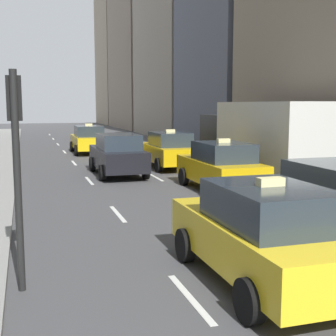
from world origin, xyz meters
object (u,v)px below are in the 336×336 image
(taxi_fourth, at_px, (89,139))
(box_truck, at_px, (262,137))
(sedan_silver_behind, at_px, (118,154))
(taxi_lead, at_px, (263,233))
(sedan_black_near, at_px, (335,201))
(taxi_third, at_px, (221,166))
(taxi_second, at_px, (169,150))
(traffic_light_pole, at_px, (16,145))

(taxi_fourth, height_order, box_truck, box_truck)
(sedan_silver_behind, height_order, box_truck, box_truck)
(taxi_lead, relative_size, sedan_silver_behind, 0.95)
(box_truck, bearing_deg, taxi_fourth, 115.09)
(sedan_black_near, relative_size, box_truck, 0.58)
(sedan_black_near, height_order, sedan_silver_behind, sedan_silver_behind)
(taxi_third, height_order, box_truck, box_truck)
(taxi_second, xyz_separation_m, taxi_third, (0.00, -6.23, 0.00))
(taxi_lead, distance_m, taxi_third, 8.71)
(taxi_third, relative_size, taxi_fourth, 1.00)
(taxi_second, xyz_separation_m, taxi_fourth, (-2.80, 7.97, 0.00))
(taxi_second, xyz_separation_m, sedan_silver_behind, (-2.80, -1.56, 0.03))
(taxi_third, relative_size, sedan_silver_behind, 0.95)
(sedan_black_near, bearing_deg, sedan_silver_behind, 104.18)
(box_truck, xyz_separation_m, traffic_light_pole, (-9.55, -9.52, 0.70))
(traffic_light_pole, bearing_deg, box_truck, 44.90)
(sedan_black_near, height_order, box_truck, box_truck)
(taxi_third, xyz_separation_m, sedan_silver_behind, (-2.80, 4.67, 0.03))
(taxi_second, relative_size, sedan_black_near, 0.91)
(taxi_second, distance_m, sedan_silver_behind, 3.20)
(sedan_silver_behind, height_order, traffic_light_pole, traffic_light_pole)
(taxi_second, bearing_deg, traffic_light_pole, -116.55)
(taxi_second, distance_m, sedan_black_near, 12.64)
(sedan_black_near, bearing_deg, taxi_lead, -146.73)
(taxi_lead, height_order, taxi_third, same)
(taxi_lead, distance_m, taxi_fourth, 22.45)
(taxi_second, relative_size, box_truck, 0.52)
(taxi_second, bearing_deg, taxi_third, -90.00)
(taxi_fourth, xyz_separation_m, traffic_light_pole, (-3.95, -21.48, 1.53))
(taxi_third, height_order, taxi_fourth, same)
(taxi_lead, relative_size, traffic_light_pole, 1.22)
(taxi_lead, bearing_deg, taxi_third, 71.24)
(box_truck, distance_m, traffic_light_pole, 13.50)
(taxi_lead, bearing_deg, traffic_light_pole, 166.18)
(sedan_silver_behind, xyz_separation_m, traffic_light_pole, (-3.95, -11.95, 1.50))
(taxi_fourth, height_order, sedan_black_near, taxi_fourth)
(taxi_lead, height_order, taxi_fourth, same)
(taxi_second, relative_size, taxi_third, 1.00)
(taxi_second, bearing_deg, taxi_fourth, 109.36)
(taxi_second, relative_size, traffic_light_pole, 1.22)
(taxi_third, xyz_separation_m, sedan_black_near, (0.00, -6.41, 0.01))
(taxi_third, distance_m, box_truck, 3.68)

